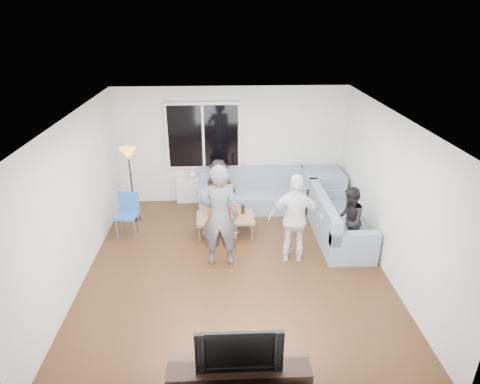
{
  "coord_description": "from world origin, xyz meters",
  "views": [
    {
      "loc": [
        -0.19,
        -5.84,
        4.05
      ],
      "look_at": [
        0.1,
        0.6,
        1.15
      ],
      "focal_mm": 30.49,
      "sensor_mm": 36.0,
      "label": 1
    }
  ],
  "objects_px": {
    "sofa_back_section": "(252,191)",
    "side_chair": "(127,216)",
    "coffee_table": "(225,226)",
    "television": "(239,346)",
    "sofa_right_section": "(340,218)",
    "spectator_right": "(349,221)",
    "player_right": "(296,219)",
    "spectator_back": "(219,185)",
    "player_left": "(219,216)",
    "floor_lamp": "(132,185)",
    "tv_console": "(239,379)"
  },
  "relations": [
    {
      "from": "spectator_right",
      "to": "television",
      "type": "height_order",
      "value": "spectator_right"
    },
    {
      "from": "sofa_back_section",
      "to": "player_left",
      "type": "distance_m",
      "value": 2.28
    },
    {
      "from": "side_chair",
      "to": "floor_lamp",
      "type": "relative_size",
      "value": 0.55
    },
    {
      "from": "sofa_right_section",
      "to": "side_chair",
      "type": "distance_m",
      "value": 4.08
    },
    {
      "from": "player_right",
      "to": "television",
      "type": "distance_m",
      "value": 2.93
    },
    {
      "from": "tv_console",
      "to": "spectator_right",
      "type": "bearing_deg",
      "value": 54.83
    },
    {
      "from": "spectator_right",
      "to": "side_chair",
      "type": "bearing_deg",
      "value": -84.32
    },
    {
      "from": "player_left",
      "to": "spectator_right",
      "type": "relative_size",
      "value": 1.46
    },
    {
      "from": "sofa_back_section",
      "to": "sofa_right_section",
      "type": "distance_m",
      "value": 2.07
    },
    {
      "from": "spectator_back",
      "to": "player_left",
      "type": "bearing_deg",
      "value": -83.66
    },
    {
      "from": "side_chair",
      "to": "television",
      "type": "relative_size",
      "value": 0.91
    },
    {
      "from": "television",
      "to": "floor_lamp",
      "type": "bearing_deg",
      "value": 114.68
    },
    {
      "from": "spectator_back",
      "to": "side_chair",
      "type": "bearing_deg",
      "value": -141.69
    },
    {
      "from": "coffee_table",
      "to": "player_left",
      "type": "relative_size",
      "value": 0.6
    },
    {
      "from": "coffee_table",
      "to": "television",
      "type": "distance_m",
      "value": 3.66
    },
    {
      "from": "sofa_back_section",
      "to": "coffee_table",
      "type": "bearing_deg",
      "value": -117.66
    },
    {
      "from": "player_left",
      "to": "player_right",
      "type": "relative_size",
      "value": 1.14
    },
    {
      "from": "sofa_right_section",
      "to": "player_right",
      "type": "bearing_deg",
      "value": 125.36
    },
    {
      "from": "side_chair",
      "to": "spectator_back",
      "type": "distance_m",
      "value": 2.1
    },
    {
      "from": "spectator_right",
      "to": "tv_console",
      "type": "distance_m",
      "value": 3.62
    },
    {
      "from": "sofa_back_section",
      "to": "floor_lamp",
      "type": "xyz_separation_m",
      "value": [
        -2.49,
        -0.42,
        0.36
      ]
    },
    {
      "from": "sofa_back_section",
      "to": "spectator_back",
      "type": "relative_size",
      "value": 2.02
    },
    {
      "from": "side_chair",
      "to": "player_left",
      "type": "xyz_separation_m",
      "value": [
        1.79,
        -1.01,
        0.48
      ]
    },
    {
      "from": "television",
      "to": "coffee_table",
      "type": "bearing_deg",
      "value": 91.74
    },
    {
      "from": "coffee_table",
      "to": "sofa_right_section",
      "type": "bearing_deg",
      "value": -5.26
    },
    {
      "from": "coffee_table",
      "to": "television",
      "type": "height_order",
      "value": "television"
    },
    {
      "from": "sofa_back_section",
      "to": "television",
      "type": "height_order",
      "value": "television"
    },
    {
      "from": "sofa_back_section",
      "to": "player_right",
      "type": "bearing_deg",
      "value": -73.92
    },
    {
      "from": "sofa_right_section",
      "to": "spectator_right",
      "type": "xyz_separation_m",
      "value": [
        0.0,
        -0.49,
        0.2
      ]
    },
    {
      "from": "player_left",
      "to": "spectator_back",
      "type": "distance_m",
      "value": 2.17
    },
    {
      "from": "player_right",
      "to": "spectator_right",
      "type": "distance_m",
      "value": 1.03
    },
    {
      "from": "player_left",
      "to": "television",
      "type": "distance_m",
      "value": 2.68
    },
    {
      "from": "coffee_table",
      "to": "tv_console",
      "type": "relative_size",
      "value": 0.69
    },
    {
      "from": "player_right",
      "to": "coffee_table",
      "type": "bearing_deg",
      "value": -27.69
    },
    {
      "from": "floor_lamp",
      "to": "player_left",
      "type": "distance_m",
      "value": 2.47
    },
    {
      "from": "player_right",
      "to": "floor_lamp",
      "type": "bearing_deg",
      "value": -18.41
    },
    {
      "from": "sofa_back_section",
      "to": "coffee_table",
      "type": "height_order",
      "value": "sofa_back_section"
    },
    {
      "from": "television",
      "to": "sofa_right_section",
      "type": "bearing_deg",
      "value": 58.86
    },
    {
      "from": "spectator_back",
      "to": "television",
      "type": "height_order",
      "value": "spectator_back"
    },
    {
      "from": "spectator_right",
      "to": "sofa_back_section",
      "type": "bearing_deg",
      "value": -123.29
    },
    {
      "from": "floor_lamp",
      "to": "television",
      "type": "xyz_separation_m",
      "value": [
        2.0,
        -4.35,
        -0.07
      ]
    },
    {
      "from": "coffee_table",
      "to": "floor_lamp",
      "type": "distance_m",
      "value": 2.11
    },
    {
      "from": "side_chair",
      "to": "spectator_right",
      "type": "distance_m",
      "value": 4.14
    },
    {
      "from": "coffee_table",
      "to": "player_left",
      "type": "xyz_separation_m",
      "value": [
        -0.1,
        -0.96,
        0.71
      ]
    },
    {
      "from": "coffee_table",
      "to": "spectator_back",
      "type": "bearing_deg",
      "value": 95.95
    },
    {
      "from": "sofa_back_section",
      "to": "side_chair",
      "type": "relative_size",
      "value": 2.67
    },
    {
      "from": "sofa_right_section",
      "to": "spectator_back",
      "type": "xyz_separation_m",
      "value": [
        -2.3,
        1.38,
        0.14
      ]
    },
    {
      "from": "sofa_back_section",
      "to": "spectator_back",
      "type": "distance_m",
      "value": 0.74
    },
    {
      "from": "sofa_right_section",
      "to": "coffee_table",
      "type": "xyz_separation_m",
      "value": [
        -2.18,
        0.2,
        -0.22
      ]
    },
    {
      "from": "coffee_table",
      "to": "spectator_right",
      "type": "xyz_separation_m",
      "value": [
        2.18,
        -0.69,
        0.43
      ]
    }
  ]
}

